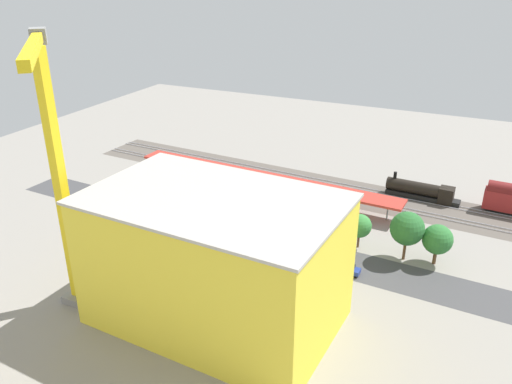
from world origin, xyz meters
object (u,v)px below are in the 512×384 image
at_px(street_tree_0, 268,200).
at_px(street_tree_2, 438,240).
at_px(platform_canopy_near, 263,177).
at_px(parked_car_3, 225,240).
at_px(parked_car_5, 150,222).
at_px(street_tree_3, 360,226).
at_px(construction_building, 215,262).
at_px(parked_car_4, 190,230).
at_px(parked_car_6, 121,215).
at_px(parked_car_1, 304,258).
at_px(parked_car_2, 262,247).
at_px(parked_car_0, 347,269).
at_px(traffic_light, 265,236).
at_px(box_truck_0, 295,267).
at_px(locomotive, 423,191).
at_px(tower_crane, 56,164).
at_px(street_tree_1, 407,229).

bearing_deg(street_tree_0, street_tree_2, 179.54).
height_order(platform_canopy_near, parked_car_3, platform_canopy_near).
relative_size(parked_car_5, street_tree_3, 0.68).
relative_size(platform_canopy_near, parked_car_5, 14.24).
distance_m(platform_canopy_near, street_tree_2, 40.80).
relative_size(construction_building, street_tree_2, 4.58).
distance_m(parked_car_4, parked_car_6, 15.60).
xyz_separation_m(platform_canopy_near, street_tree_2, (-38.16, 14.42, 0.77)).
distance_m(platform_canopy_near, parked_car_1, 29.62).
xyz_separation_m(parked_car_4, street_tree_3, (-29.72, -8.37, 3.47)).
bearing_deg(street_tree_3, parked_car_3, 21.77).
bearing_deg(parked_car_2, parked_car_5, 0.84).
bearing_deg(construction_building, parked_car_0, -122.25).
bearing_deg(traffic_light, parked_car_5, -3.38).
bearing_deg(box_truck_0, platform_canopy_near, -56.61).
xyz_separation_m(parked_car_4, box_truck_0, (-22.79, 4.83, 0.85)).
bearing_deg(locomotive, street_tree_3, 74.33).
height_order(parked_car_6, street_tree_0, street_tree_0).
bearing_deg(parked_car_3, parked_car_0, 179.40).
bearing_deg(traffic_light, box_truck_0, 156.79).
xyz_separation_m(parked_car_3, construction_building, (-8.94, 19.22, 8.51)).
bearing_deg(platform_canopy_near, street_tree_2, 159.30).
height_order(parked_car_0, traffic_light, traffic_light).
height_order(parked_car_2, traffic_light, traffic_light).
distance_m(parked_car_0, parked_car_3, 22.58).
bearing_deg(street_tree_3, construction_building, 64.90).
bearing_deg(construction_building, traffic_light, -85.23).
relative_size(locomotive, parked_car_0, 3.56).
bearing_deg(parked_car_1, parked_car_2, -1.69).
xyz_separation_m(parked_car_0, street_tree_2, (-12.54, -9.02, 3.91)).
height_order(platform_canopy_near, parked_car_6, platform_canopy_near).
relative_size(parked_car_1, parked_car_3, 1.05).
bearing_deg(parked_car_4, tower_crane, 83.12).
xyz_separation_m(locomotive, street_tree_1, (-0.84, 26.70, 4.09)).
distance_m(parked_car_4, parked_car_5, 8.57).
bearing_deg(parked_car_4, parked_car_1, 178.93).
distance_m(locomotive, parked_car_6, 63.12).
height_order(parked_car_1, street_tree_1, street_tree_1).
bearing_deg(street_tree_2, parked_car_0, 35.71).
bearing_deg(parked_car_2, parked_car_1, 178.31).
height_order(parked_car_4, street_tree_1, street_tree_1).
height_order(platform_canopy_near, locomotive, locomotive).
bearing_deg(parked_car_1, parked_car_3, 0.06).
bearing_deg(street_tree_0, platform_canopy_near, -62.09).
bearing_deg(street_tree_2, parked_car_6, 8.66).
height_order(parked_car_5, parked_car_6, parked_car_6).
relative_size(parked_car_5, street_tree_2, 0.60).
bearing_deg(street_tree_1, locomotive, -88.20).
bearing_deg(parked_car_6, parked_car_0, 179.84).
xyz_separation_m(parked_car_5, construction_building, (-25.15, 19.13, 8.46)).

